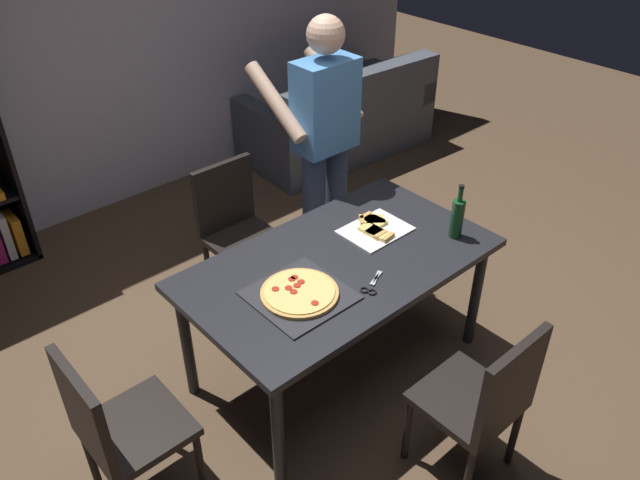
{
  "coord_description": "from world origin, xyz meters",
  "views": [
    {
      "loc": [
        -1.81,
        -1.88,
        2.67
      ],
      "look_at": [
        0.0,
        0.15,
        0.8
      ],
      "focal_mm": 35.3,
      "sensor_mm": 36.0,
      "label": 1
    }
  ],
  "objects": [
    {
      "name": "ground_plane",
      "position": [
        0.0,
        0.0,
        0.0
      ],
      "size": [
        12.0,
        12.0,
        0.0
      ],
      "primitive_type": "plane",
      "color": "brown"
    },
    {
      "name": "back_wall",
      "position": [
        0.0,
        2.6,
        1.4
      ],
      "size": [
        6.4,
        0.1,
        2.8
      ],
      "primitive_type": "cube",
      "color": "#BCB7C6",
      "rests_on": "ground_plane"
    },
    {
      "name": "dining_table",
      "position": [
        0.0,
        0.0,
        0.68
      ],
      "size": [
        1.62,
        0.93,
        0.75
      ],
      "color": "#232328",
      "rests_on": "ground_plane"
    },
    {
      "name": "chair_near_camera",
      "position": [
        -0.0,
        -0.95,
        0.51
      ],
      "size": [
        0.42,
        0.42,
        0.9
      ],
      "color": "black",
      "rests_on": "ground_plane"
    },
    {
      "name": "chair_far_side",
      "position": [
        0.0,
        0.95,
        0.51
      ],
      "size": [
        0.42,
        0.42,
        0.9
      ],
      "color": "black",
      "rests_on": "ground_plane"
    },
    {
      "name": "chair_left_end",
      "position": [
        -1.29,
        0.0,
        0.51
      ],
      "size": [
        0.42,
        0.42,
        0.9
      ],
      "color": "black",
      "rests_on": "ground_plane"
    },
    {
      "name": "couch",
      "position": [
        1.9,
        1.99,
        0.3
      ],
      "size": [
        1.74,
        0.94,
        0.85
      ],
      "color": "#4C515B",
      "rests_on": "ground_plane"
    },
    {
      "name": "person_serving_pizza",
      "position": [
        0.55,
        0.73,
        1.0
      ],
      "size": [
        0.55,
        0.54,
        1.75
      ],
      "color": "#38476B",
      "rests_on": "ground_plane"
    },
    {
      "name": "pepperoni_pizza_on_tray",
      "position": [
        -0.34,
        -0.08,
        0.77
      ],
      "size": [
        0.44,
        0.44,
        0.04
      ],
      "color": "#2D2D33",
      "rests_on": "dining_table"
    },
    {
      "name": "pizza_slices_on_towel",
      "position": [
        0.34,
        0.08,
        0.76
      ],
      "size": [
        0.36,
        0.29,
        0.03
      ],
      "color": "white",
      "rests_on": "dining_table"
    },
    {
      "name": "wine_bottle",
      "position": [
        0.62,
        -0.25,
        0.87
      ],
      "size": [
        0.07,
        0.07,
        0.32
      ],
      "color": "#194723",
      "rests_on": "dining_table"
    },
    {
      "name": "kitchen_scissors",
      "position": [
        -0.04,
        -0.26,
        0.76
      ],
      "size": [
        0.2,
        0.13,
        0.01
      ],
      "color": "silver",
      "rests_on": "dining_table"
    }
  ]
}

